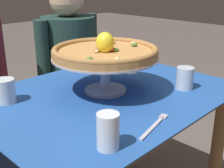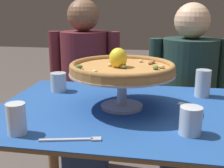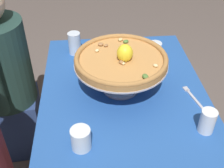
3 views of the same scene
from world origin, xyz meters
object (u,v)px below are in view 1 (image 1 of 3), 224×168
water_glass_front_right (185,79)px  water_glass_front_left (108,133)px  diner_right (71,78)px  sugar_packet (131,73)px  water_glass_back_left (5,92)px  water_glass_back_right (122,54)px  pizza_stand (105,65)px  dinner_fork (155,125)px  pizza (105,51)px

water_glass_front_right → water_glass_front_left: water_glass_front_left is taller
water_glass_front_left → diner_right: bearing=57.2°
sugar_packet → diner_right: (0.06, 0.58, -0.18)m
water_glass_back_left → sugar_packet: size_ratio=1.88×
water_glass_back_right → sugar_packet: size_ratio=2.58×
water_glass_back_right → diner_right: diner_right is taller
water_glass_front_left → sugar_packet: bearing=35.2°
pizza_stand → dinner_fork: size_ratio=2.21×
water_glass_back_left → dinner_fork: 0.59m
water_glass_front_left → water_glass_back_left: size_ratio=1.14×
dinner_fork → sugar_packet: size_ratio=3.96×
pizza_stand → water_glass_front_right: (0.26, -0.22, -0.07)m
water_glass_front_right → water_glass_back_left: water_glass_front_right is taller
sugar_packet → water_glass_back_right: bearing=58.0°
water_glass_front_left → diner_right: 1.19m
pizza_stand → water_glass_back_right: 0.43m
water_glass_front_left → water_glass_back_left: water_glass_front_left is taller
pizza_stand → water_glass_front_right: bearing=-40.2°
sugar_packet → dinner_fork: bearing=-131.2°
water_glass_back_left → pizza: bearing=-28.9°
water_glass_back_right → dinner_fork: size_ratio=0.65×
pizza_stand → water_glass_front_left: pizza_stand is taller
pizza → dinner_fork: (-0.10, -0.34, -0.17)m
pizza_stand → water_glass_front_right: size_ratio=4.58×
water_glass_back_left → sugar_packet: (0.61, -0.11, -0.04)m
pizza → sugar_packet: bearing=17.2°
water_glass_back_left → diner_right: 0.85m
pizza → dinner_fork: 0.39m
pizza → water_glass_back_right: bearing=32.8°
water_glass_back_right → pizza: bearing=-147.2°
pizza_stand → diner_right: 0.79m
water_glass_back_right → sugar_packet: 0.18m
water_glass_front_right → sugar_packet: water_glass_front_right is taller
water_glass_back_right → water_glass_front_left: 0.86m
pizza_stand → water_glass_back_right: size_ratio=3.40×
water_glass_back_right → water_glass_front_right: water_glass_back_right is taller
sugar_packet → diner_right: bearing=83.9°
pizza → water_glass_front_right: pizza is taller
pizza_stand → sugar_packet: 0.30m
water_glass_back_right → pizza_stand: bearing=-147.3°
water_glass_back_right → water_glass_back_left: water_glass_back_right is taller
water_glass_back_right → water_glass_front_left: size_ratio=1.20×
pizza_stand → water_glass_front_left: size_ratio=4.09×
water_glass_back_left → diner_right: bearing=34.7°
pizza_stand → water_glass_back_right: bearing=32.7°
pizza → water_glass_back_left: bearing=151.1°
pizza_stand → water_glass_back_left: pizza_stand is taller
pizza → water_glass_front_right: 0.37m
pizza → water_glass_back_left: 0.42m
water_glass_back_right → diner_right: (-0.03, 0.43, -0.23)m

